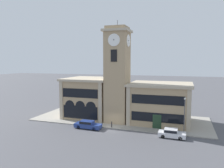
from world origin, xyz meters
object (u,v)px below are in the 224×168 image
bollard (112,124)px  parked_car_near (88,124)px  parked_car_mid (172,133)px  street_lamp (185,111)px

bollard → parked_car_near: bearing=-157.6°
parked_car_mid → bollard: parked_car_mid is taller
parked_car_mid → street_lamp: street_lamp is taller
parked_car_near → street_lamp: 16.75m
parked_car_near → bollard: (3.98, 1.64, -0.06)m
street_lamp → bollard: size_ratio=5.72×
parked_car_near → street_lamp: size_ratio=0.81×
street_lamp → bollard: street_lamp is taller
parked_car_near → bollard: 4.30m
parked_car_mid → bollard: bearing=172.2°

